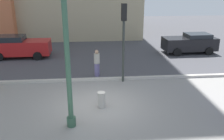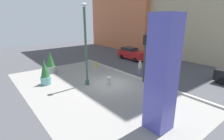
{
  "view_description": "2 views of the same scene",
  "coord_description": "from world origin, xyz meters",
  "views": [
    {
      "loc": [
        -0.3,
        -10.4,
        5.37
      ],
      "look_at": [
        0.64,
        -0.08,
        1.76
      ],
      "focal_mm": 39.22,
      "sensor_mm": 36.0,
      "label": 1
    },
    {
      "loc": [
        11.88,
        -9.2,
        5.88
      ],
      "look_at": [
        0.12,
        0.16,
        1.34
      ],
      "focal_mm": 27.73,
      "sensor_mm": 36.0,
      "label": 2
    }
  ],
  "objects": [
    {
      "name": "potted_plant_curbside",
      "position": [
        -3.59,
        -4.67,
        1.1
      ],
      "size": [
        0.91,
        0.91,
        2.4
      ],
      "color": "#6BB2B2",
      "rests_on": "ground_plane"
    },
    {
      "name": "curb_strip",
      "position": [
        0.0,
        3.12,
        0.08
      ],
      "size": [
        18.0,
        0.24,
        0.16
      ],
      "primitive_type": "cube",
      "color": "#B7B2A8",
      "rests_on": "ground_plane"
    },
    {
      "name": "pedestrian_on_sidewalk",
      "position": [
        0.07,
        3.93,
        0.93
      ],
      "size": [
        0.49,
        0.49,
        1.67
      ],
      "color": "slate",
      "rests_on": "ground_plane"
    },
    {
      "name": "plaza_pavement",
      "position": [
        0.0,
        -2.0,
        0.0
      ],
      "size": [
        18.0,
        10.0,
        0.02
      ],
      "primitive_type": "cube",
      "color": "gray",
      "rests_on": "ground_plane"
    },
    {
      "name": "traffic_light_far_side",
      "position": [
        1.55,
        2.85,
        3.0
      ],
      "size": [
        0.28,
        0.42,
        4.44
      ],
      "color": "#333833",
      "rests_on": "ground_plane"
    },
    {
      "name": "fire_hydrant",
      "position": [
        -5.47,
        2.12,
        0.37
      ],
      "size": [
        0.36,
        0.26,
        0.75
      ],
      "color": "gold",
      "rests_on": "ground_plane"
    },
    {
      "name": "lamp_post",
      "position": [
        -1.14,
        -1.73,
        3.44
      ],
      "size": [
        0.44,
        0.44,
        7.06
      ],
      "color": "#335642",
      "rests_on": "ground_plane"
    },
    {
      "name": "potted_plant_near_left",
      "position": [
        -6.77,
        -3.02,
        1.08
      ],
      "size": [
        1.11,
        1.11,
        2.41
      ],
      "color": "gray",
      "rests_on": "ground_plane"
    },
    {
      "name": "art_pillar_blue",
      "position": [
        6.92,
        -2.0,
        3.07
      ],
      "size": [
        1.23,
        1.23,
        6.15
      ],
      "primitive_type": "cube",
      "color": "#4C4CAD",
      "rests_on": "ground_plane"
    },
    {
      "name": "ground_plane",
      "position": [
        0.0,
        4.0,
        0.0
      ],
      "size": [
        60.0,
        60.0,
        0.0
      ],
      "primitive_type": "plane",
      "color": "#47474C"
    },
    {
      "name": "car_passing_lane",
      "position": [
        -5.76,
        8.6,
        0.87
      ],
      "size": [
        4.51,
        1.99,
        1.72
      ],
      "color": "red",
      "rests_on": "ground_plane"
    },
    {
      "name": "concrete_bollard",
      "position": [
        0.14,
        -0.23,
        0.38
      ],
      "size": [
        0.36,
        0.36,
        0.75
      ],
      "primitive_type": "cylinder",
      "color": "#B2ADA3",
      "rests_on": "ground_plane"
    }
  ]
}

